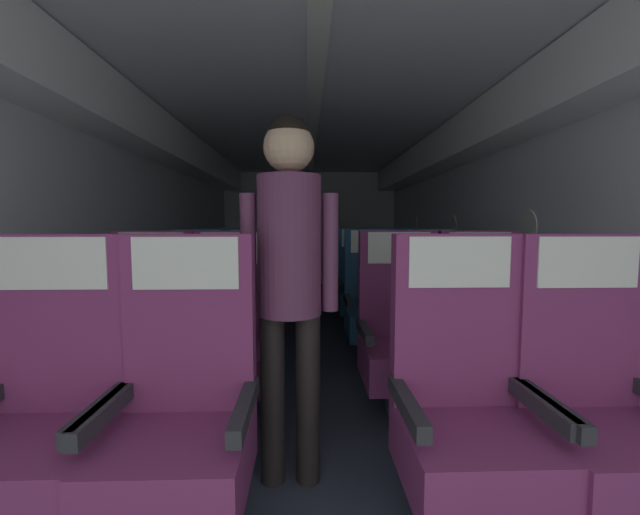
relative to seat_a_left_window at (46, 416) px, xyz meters
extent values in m
cube|color=#2D3342|center=(1.02, 2.40, -0.48)|extent=(3.61, 8.35, 0.02)
cube|color=silver|center=(-0.68, 2.40, 0.65)|extent=(0.08, 7.95, 2.23)
cube|color=silver|center=(2.73, 2.40, 0.65)|extent=(0.08, 7.95, 2.23)
cube|color=silver|center=(1.02, 2.40, 1.76)|extent=(3.49, 7.95, 0.06)
cube|color=silver|center=(1.02, 6.39, 0.65)|extent=(3.49, 0.06, 2.23)
cube|color=white|center=(-0.47, 2.40, 1.54)|extent=(0.35, 7.63, 0.36)
cube|color=white|center=(2.52, 2.40, 1.54)|extent=(0.35, 7.63, 0.36)
cube|color=white|center=(1.02, 2.40, 1.72)|extent=(0.12, 7.15, 0.02)
cylinder|color=white|center=(2.68, 1.61, 0.69)|extent=(0.01, 0.26, 0.26)
cylinder|color=white|center=(2.68, 3.20, 0.69)|extent=(0.01, 0.26, 0.26)
cylinder|color=white|center=(2.68, 4.79, 0.69)|extent=(0.01, 0.26, 0.26)
cube|color=#7A2D60|center=(0.00, -0.07, -0.14)|extent=(0.50, 0.51, 0.22)
cube|color=#7A2D60|center=(0.00, 0.14, 0.32)|extent=(0.50, 0.09, 0.70)
cube|color=#28282D|center=(0.24, -0.07, 0.06)|extent=(0.05, 0.43, 0.06)
cube|color=silver|center=(0.00, 0.09, 0.55)|extent=(0.40, 0.01, 0.20)
cube|color=#7A2D60|center=(0.50, -0.08, -0.14)|extent=(0.50, 0.51, 0.22)
cube|color=#7A2D60|center=(0.50, 0.13, 0.32)|extent=(0.50, 0.09, 0.70)
cube|color=#28282D|center=(0.74, -0.08, 0.06)|extent=(0.05, 0.43, 0.06)
cube|color=#28282D|center=(0.26, -0.08, 0.06)|extent=(0.05, 0.43, 0.06)
cube|color=silver|center=(0.50, 0.08, 0.55)|extent=(0.40, 0.01, 0.20)
cube|color=#38383D|center=(2.05, -0.09, -0.36)|extent=(0.18, 0.18, 0.22)
cube|color=#7A2D60|center=(2.05, -0.09, -0.14)|extent=(0.50, 0.51, 0.22)
cube|color=#7A2D60|center=(2.05, 0.11, 0.32)|extent=(0.50, 0.09, 0.70)
cube|color=#28282D|center=(1.81, -0.09, 0.06)|extent=(0.05, 0.43, 0.06)
cube|color=silver|center=(2.05, 0.06, 0.55)|extent=(0.40, 0.01, 0.20)
cube|color=#38383D|center=(1.56, -0.07, -0.36)|extent=(0.18, 0.18, 0.22)
cube|color=#7A2D60|center=(1.56, -0.07, -0.14)|extent=(0.50, 0.51, 0.22)
cube|color=#7A2D60|center=(1.56, 0.14, 0.32)|extent=(0.50, 0.09, 0.70)
cube|color=#28282D|center=(1.79, -0.07, 0.06)|extent=(0.05, 0.43, 0.06)
cube|color=#28282D|center=(1.32, -0.07, 0.06)|extent=(0.05, 0.43, 0.06)
cube|color=silver|center=(1.56, 0.09, 0.55)|extent=(0.40, 0.01, 0.20)
cube|color=#38383D|center=(-0.01, 0.90, -0.36)|extent=(0.18, 0.18, 0.22)
cube|color=#7A2D60|center=(-0.01, 0.90, -0.14)|extent=(0.50, 0.51, 0.22)
cube|color=#7A2D60|center=(-0.01, 1.10, 0.32)|extent=(0.50, 0.09, 0.70)
cube|color=#28282D|center=(0.23, 0.90, 0.06)|extent=(0.05, 0.43, 0.06)
cube|color=#28282D|center=(-0.25, 0.90, 0.06)|extent=(0.05, 0.43, 0.06)
cube|color=silver|center=(-0.01, 1.05, 0.55)|extent=(0.40, 0.01, 0.20)
cube|color=#38383D|center=(0.50, 0.90, -0.36)|extent=(0.18, 0.18, 0.22)
cube|color=#7A2D60|center=(0.50, 0.90, -0.14)|extent=(0.50, 0.51, 0.22)
cube|color=#7A2D60|center=(0.50, 1.11, 0.32)|extent=(0.50, 0.09, 0.70)
cube|color=#28282D|center=(0.74, 0.90, 0.06)|extent=(0.05, 0.43, 0.06)
cube|color=#28282D|center=(0.26, 0.90, 0.06)|extent=(0.05, 0.43, 0.06)
cube|color=silver|center=(0.50, 1.06, 0.55)|extent=(0.40, 0.01, 0.20)
cube|color=#38383D|center=(2.06, 0.89, -0.36)|extent=(0.18, 0.18, 0.22)
cube|color=#7A2D60|center=(2.06, 0.89, -0.14)|extent=(0.50, 0.51, 0.22)
cube|color=#7A2D60|center=(2.06, 1.09, 0.32)|extent=(0.50, 0.09, 0.70)
cube|color=#28282D|center=(2.30, 0.89, 0.06)|extent=(0.05, 0.43, 0.06)
cube|color=#28282D|center=(1.82, 0.89, 0.06)|extent=(0.05, 0.43, 0.06)
cube|color=silver|center=(2.06, 1.04, 0.55)|extent=(0.40, 0.01, 0.20)
cube|color=#38383D|center=(1.55, 0.91, -0.36)|extent=(0.18, 0.18, 0.22)
cube|color=#7A2D60|center=(1.55, 0.91, -0.14)|extent=(0.50, 0.51, 0.22)
cube|color=#7A2D60|center=(1.55, 1.11, 0.32)|extent=(0.50, 0.09, 0.70)
cube|color=#28282D|center=(1.79, 0.91, 0.06)|extent=(0.05, 0.43, 0.06)
cube|color=#28282D|center=(1.31, 0.91, 0.06)|extent=(0.05, 0.43, 0.06)
cube|color=silver|center=(1.55, 1.06, 0.55)|extent=(0.40, 0.01, 0.20)
cube|color=#38383D|center=(-0.01, 1.87, -0.36)|extent=(0.18, 0.18, 0.22)
cube|color=navy|center=(-0.01, 1.87, -0.14)|extent=(0.50, 0.51, 0.22)
cube|color=navy|center=(-0.01, 2.08, 0.32)|extent=(0.50, 0.09, 0.70)
cube|color=#28282D|center=(0.23, 1.87, 0.06)|extent=(0.05, 0.43, 0.06)
cube|color=#28282D|center=(-0.25, 1.87, 0.06)|extent=(0.05, 0.43, 0.06)
cube|color=silver|center=(-0.01, 2.03, 0.55)|extent=(0.40, 0.01, 0.20)
cube|color=#38383D|center=(0.50, 1.87, -0.36)|extent=(0.18, 0.18, 0.22)
cube|color=navy|center=(0.50, 1.87, -0.14)|extent=(0.50, 0.51, 0.22)
cube|color=navy|center=(0.50, 2.08, 0.32)|extent=(0.50, 0.09, 0.70)
cube|color=#28282D|center=(0.74, 1.87, 0.06)|extent=(0.05, 0.43, 0.06)
cube|color=#28282D|center=(0.26, 1.87, 0.06)|extent=(0.05, 0.43, 0.06)
cube|color=silver|center=(0.50, 2.03, 0.55)|extent=(0.40, 0.01, 0.20)
cube|color=#38383D|center=(2.05, 1.87, -0.36)|extent=(0.18, 0.18, 0.22)
cube|color=navy|center=(2.05, 1.87, -0.14)|extent=(0.50, 0.51, 0.22)
cube|color=navy|center=(2.05, 2.08, 0.32)|extent=(0.50, 0.09, 0.70)
cube|color=#28282D|center=(2.29, 1.87, 0.06)|extent=(0.05, 0.43, 0.06)
cube|color=#28282D|center=(1.81, 1.87, 0.06)|extent=(0.05, 0.43, 0.06)
cube|color=silver|center=(2.05, 2.03, 0.55)|extent=(0.40, 0.01, 0.20)
cube|color=#38383D|center=(1.55, 1.88, -0.36)|extent=(0.18, 0.18, 0.22)
cube|color=navy|center=(1.55, 1.88, -0.14)|extent=(0.50, 0.51, 0.22)
cube|color=navy|center=(1.55, 2.09, 0.32)|extent=(0.50, 0.09, 0.70)
cube|color=#28282D|center=(1.79, 1.88, 0.06)|extent=(0.05, 0.43, 0.06)
cube|color=#28282D|center=(1.31, 1.88, 0.06)|extent=(0.05, 0.43, 0.06)
cube|color=silver|center=(1.55, 2.04, 0.55)|extent=(0.40, 0.01, 0.20)
cube|color=#38383D|center=(-0.01, 2.86, -0.36)|extent=(0.18, 0.18, 0.22)
cube|color=navy|center=(-0.01, 2.86, -0.14)|extent=(0.50, 0.51, 0.22)
cube|color=navy|center=(-0.01, 3.06, 0.32)|extent=(0.50, 0.09, 0.70)
cube|color=#28282D|center=(0.23, 2.86, 0.06)|extent=(0.05, 0.43, 0.06)
cube|color=#28282D|center=(-0.25, 2.86, 0.06)|extent=(0.05, 0.43, 0.06)
cube|color=silver|center=(-0.01, 3.02, 0.55)|extent=(0.40, 0.01, 0.20)
cube|color=#38383D|center=(0.49, 2.86, -0.36)|extent=(0.18, 0.18, 0.22)
cube|color=navy|center=(0.49, 2.86, -0.14)|extent=(0.50, 0.51, 0.22)
cube|color=navy|center=(0.49, 3.07, 0.32)|extent=(0.50, 0.09, 0.70)
cube|color=#28282D|center=(0.73, 2.86, 0.06)|extent=(0.05, 0.43, 0.06)
cube|color=#28282D|center=(0.25, 2.86, 0.06)|extent=(0.05, 0.43, 0.06)
cube|color=silver|center=(0.49, 3.02, 0.55)|extent=(0.40, 0.01, 0.20)
cube|color=#38383D|center=(2.05, 2.86, -0.36)|extent=(0.18, 0.18, 0.22)
cube|color=navy|center=(2.05, 2.86, -0.14)|extent=(0.50, 0.51, 0.22)
cube|color=navy|center=(2.05, 3.07, 0.32)|extent=(0.50, 0.09, 0.70)
cube|color=#28282D|center=(2.29, 2.86, 0.06)|extent=(0.05, 0.43, 0.06)
cube|color=#28282D|center=(1.81, 2.86, 0.06)|extent=(0.05, 0.43, 0.06)
cube|color=silver|center=(2.05, 3.02, 0.55)|extent=(0.40, 0.01, 0.20)
cube|color=#38383D|center=(1.56, 2.87, -0.36)|extent=(0.18, 0.18, 0.22)
cube|color=navy|center=(1.56, 2.87, -0.14)|extent=(0.50, 0.51, 0.22)
cube|color=navy|center=(1.56, 3.07, 0.32)|extent=(0.50, 0.09, 0.70)
cube|color=#28282D|center=(1.80, 2.87, 0.06)|extent=(0.05, 0.43, 0.06)
cube|color=#28282D|center=(1.32, 2.87, 0.06)|extent=(0.05, 0.43, 0.06)
cube|color=silver|center=(1.56, 3.03, 0.55)|extent=(0.40, 0.01, 0.20)
cube|color=#38383D|center=(-0.01, 3.82, -0.36)|extent=(0.18, 0.18, 0.22)
cube|color=navy|center=(-0.01, 3.82, -0.14)|extent=(0.50, 0.51, 0.22)
cube|color=navy|center=(-0.01, 4.03, 0.32)|extent=(0.50, 0.09, 0.70)
cube|color=#28282D|center=(0.23, 3.82, 0.06)|extent=(0.05, 0.43, 0.06)
cube|color=#28282D|center=(-0.24, 3.82, 0.06)|extent=(0.05, 0.43, 0.06)
cube|color=silver|center=(-0.01, 3.98, 0.55)|extent=(0.40, 0.01, 0.20)
cube|color=#38383D|center=(0.49, 3.82, -0.36)|extent=(0.18, 0.18, 0.22)
cube|color=navy|center=(0.49, 3.82, -0.14)|extent=(0.50, 0.51, 0.22)
cube|color=navy|center=(0.49, 4.03, 0.32)|extent=(0.50, 0.09, 0.70)
cube|color=#28282D|center=(0.73, 3.82, 0.06)|extent=(0.05, 0.43, 0.06)
cube|color=#28282D|center=(0.25, 3.82, 0.06)|extent=(0.05, 0.43, 0.06)
cube|color=silver|center=(0.49, 3.98, 0.55)|extent=(0.40, 0.01, 0.20)
cube|color=#38383D|center=(2.05, 3.84, -0.36)|extent=(0.18, 0.18, 0.22)
cube|color=navy|center=(2.05, 3.84, -0.14)|extent=(0.50, 0.51, 0.22)
cube|color=navy|center=(2.05, 4.05, 0.32)|extent=(0.50, 0.09, 0.70)
cube|color=#28282D|center=(2.29, 3.84, 0.06)|extent=(0.05, 0.43, 0.06)
cube|color=#28282D|center=(1.81, 3.84, 0.06)|extent=(0.05, 0.43, 0.06)
cube|color=silver|center=(2.05, 4.00, 0.55)|extent=(0.40, 0.01, 0.20)
cube|color=#38383D|center=(1.55, 3.83, -0.36)|extent=(0.18, 0.18, 0.22)
cube|color=navy|center=(1.55, 3.83, -0.14)|extent=(0.50, 0.51, 0.22)
cube|color=navy|center=(1.55, 4.03, 0.32)|extent=(0.50, 0.09, 0.70)
cube|color=#28282D|center=(1.79, 3.83, 0.06)|extent=(0.05, 0.43, 0.06)
cube|color=#28282D|center=(1.31, 3.83, 0.06)|extent=(0.05, 0.43, 0.06)
cube|color=silver|center=(1.55, 3.98, 0.55)|extent=(0.40, 0.01, 0.20)
cylinder|color=black|center=(0.80, 0.31, -0.08)|extent=(0.11, 0.11, 0.78)
cylinder|color=black|center=(0.96, 0.31, -0.08)|extent=(0.11, 0.11, 0.78)
cylinder|color=#5B2D4C|center=(0.88, 0.31, 0.61)|extent=(0.28, 0.28, 0.61)
cylinder|color=#5B2D4C|center=(0.70, 0.31, 0.58)|extent=(0.07, 0.07, 0.52)
cylinder|color=#5B2D4C|center=(1.06, 0.31, 0.58)|extent=(0.07, 0.07, 0.52)
sphere|color=tan|center=(0.88, 0.31, 1.03)|extent=(0.22, 0.22, 0.22)
sphere|color=black|center=(0.88, 0.31, 1.08)|extent=(0.19, 0.19, 0.19)
camera|label=1|loc=(0.96, -1.42, 0.70)|focal=22.10mm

